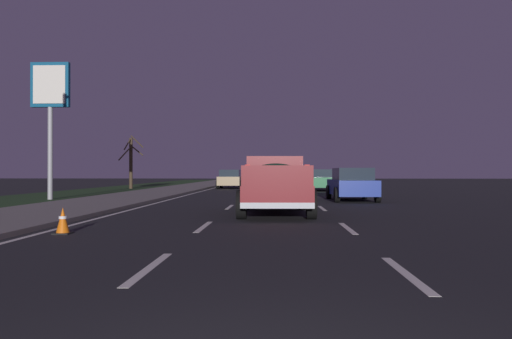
% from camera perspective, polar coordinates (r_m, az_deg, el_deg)
% --- Properties ---
extents(ground, '(144.00, 144.00, 0.00)m').
position_cam_1_polar(ground, '(29.78, 2.25, -2.89)').
color(ground, black).
extents(sidewalk_shoulder, '(108.00, 4.00, 0.12)m').
position_cam_1_polar(sidewalk_shoulder, '(30.70, -11.81, -2.70)').
color(sidewalk_shoulder, slate).
rests_on(sidewalk_shoulder, ground).
extents(grass_verge, '(108.00, 6.00, 0.01)m').
position_cam_1_polar(grass_verge, '(32.29, -20.46, -2.67)').
color(grass_verge, '#1E3819').
rests_on(grass_verge, ground).
extents(lane_markings, '(108.00, 7.04, 0.01)m').
position_cam_1_polar(lane_markings, '(32.84, -3.15, -2.64)').
color(lane_markings, silver).
rests_on(lane_markings, ground).
extents(pickup_truck, '(5.47, 2.37, 1.87)m').
position_cam_1_polar(pickup_truck, '(15.92, 2.20, -1.63)').
color(pickup_truck, maroon).
rests_on(pickup_truck, ground).
extents(sedan_blue, '(4.42, 2.06, 1.54)m').
position_cam_1_polar(sedan_blue, '(23.58, 11.06, -1.66)').
color(sedan_blue, navy).
rests_on(sedan_blue, ground).
extents(sedan_green, '(4.41, 2.03, 1.54)m').
position_cam_1_polar(sedan_green, '(35.71, 7.60, -1.20)').
color(sedan_green, '#14592D').
rests_on(sedan_green, ground).
extents(sedan_tan, '(4.41, 2.04, 1.54)m').
position_cam_1_polar(sedan_tan, '(40.64, -3.00, -1.09)').
color(sedan_tan, '#9E845B').
rests_on(sedan_tan, ground).
extents(gas_price_sign, '(0.27, 1.90, 6.74)m').
position_cam_1_polar(gas_price_sign, '(26.40, -22.77, 7.80)').
color(gas_price_sign, '#99999E').
rests_on(gas_price_sign, ground).
extents(bare_tree_far, '(2.05, 1.67, 4.36)m').
position_cam_1_polar(bare_tree_far, '(41.03, -14.32, 0.98)').
color(bare_tree_far, '#423323').
rests_on(bare_tree_far, ground).
extents(traffic_cone_near, '(0.36, 0.36, 0.58)m').
position_cam_1_polar(traffic_cone_near, '(11.56, -21.51, -5.57)').
color(traffic_cone_near, black).
rests_on(traffic_cone_near, ground).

